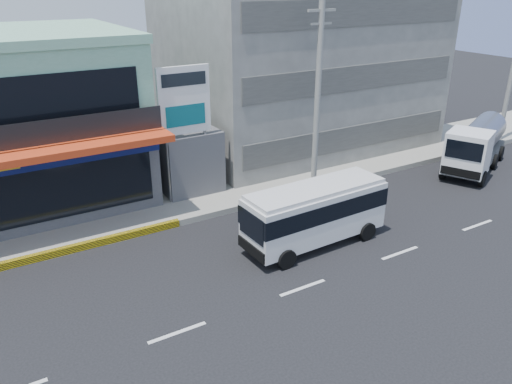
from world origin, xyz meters
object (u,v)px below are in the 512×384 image
shop_building (4,126)px  billboard (185,108)px  concrete_building (297,38)px  utility_pole_near (318,95)px  sedan (306,213)px  tanker_truck (476,145)px  minibus (315,210)px  satellite_dish (181,125)px

shop_building → billboard: 8.92m
concrete_building → utility_pole_near: size_ratio=1.60×
shop_building → billboard: shop_building is taller
shop_building → sedan: size_ratio=3.01×
billboard → tanker_truck: billboard is taller
utility_pole_near → billboard: bearing=164.5°
utility_pole_near → minibus: 7.03m
sedan → tanker_truck: tanker_truck is taller
billboard → utility_pole_near: utility_pole_near is taller
utility_pole_near → tanker_truck: 11.02m
billboard → sedan: bearing=-56.2°
billboard → sedan: billboard is taller
billboard → tanker_truck: 17.48m
minibus → billboard: bearing=113.4°
concrete_building → tanker_truck: 12.92m
satellite_dish → minibus: 9.02m
shop_building → utility_pole_near: bearing=-25.1°
shop_building → minibus: shop_building is taller
tanker_truck → satellite_dish: bearing=159.7°
sedan → minibus: bearing=163.1°
minibus → tanker_truck: bearing=10.3°
shop_building → sedan: 15.21m
minibus → sedan: 1.80m
satellite_dish → tanker_truck: 17.33m
billboard → minibus: 7.99m
utility_pole_near → minibus: size_ratio=1.55×
billboard → tanker_truck: bearing=-14.1°
utility_pole_near → sedan: (-3.00, -3.42, -4.45)m
minibus → tanker_truck: tanker_truck is taller
billboard → sedan: 7.58m
concrete_building → billboard: bearing=-151.1°
utility_pole_near → concrete_building: bearing=62.2°
concrete_building → minibus: (-7.61, -12.47, -5.41)m
concrete_building → sedan: 14.50m
shop_building → billboard: bearing=-32.3°
satellite_dish → sedan: satellite_dish is taller
sedan → tanker_truck: (13.13, 1.04, 0.84)m
utility_pole_near → sedan: 6.36m
satellite_dish → utility_pole_near: bearing=-31.0°
shop_building → billboard: (7.50, -4.75, 0.93)m
billboard → minibus: size_ratio=1.07×
utility_pole_near → minibus: (-3.61, -4.87, -3.56)m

